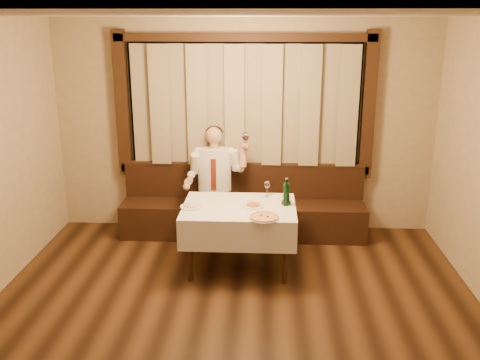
{
  "coord_description": "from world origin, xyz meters",
  "views": [
    {
      "loc": [
        0.3,
        -3.96,
        2.79
      ],
      "look_at": [
        0.0,
        1.9,
        1.0
      ],
      "focal_mm": 40.0,
      "sensor_mm": 36.0,
      "label": 1
    }
  ],
  "objects_px": {
    "pasta_cream": "(191,204)",
    "cruet_caddy": "(286,201)",
    "green_bottle": "(286,194)",
    "banquette": "(243,211)",
    "dining_table": "(239,215)",
    "seated_man": "(215,175)",
    "pasta_red": "(253,204)",
    "pizza": "(264,217)"
  },
  "relations": [
    {
      "from": "pasta_cream",
      "to": "cruet_caddy",
      "type": "xyz_separation_m",
      "value": [
        1.06,
        0.17,
        0.01
      ]
    },
    {
      "from": "dining_table",
      "to": "pasta_red",
      "type": "height_order",
      "value": "pasta_red"
    },
    {
      "from": "dining_table",
      "to": "cruet_caddy",
      "type": "bearing_deg",
      "value": 9.66
    },
    {
      "from": "pizza",
      "to": "seated_man",
      "type": "distance_m",
      "value": 1.47
    },
    {
      "from": "banquette",
      "to": "dining_table",
      "type": "bearing_deg",
      "value": -90.0
    },
    {
      "from": "pasta_red",
      "to": "green_bottle",
      "type": "bearing_deg",
      "value": 8.32
    },
    {
      "from": "seated_man",
      "to": "pasta_cream",
      "type": "bearing_deg",
      "value": -99.17
    },
    {
      "from": "pasta_red",
      "to": "cruet_caddy",
      "type": "bearing_deg",
      "value": 15.32
    },
    {
      "from": "pizza",
      "to": "dining_table",
      "type": "bearing_deg",
      "value": 126.76
    },
    {
      "from": "cruet_caddy",
      "to": "banquette",
      "type": "bearing_deg",
      "value": 121.75
    },
    {
      "from": "green_bottle",
      "to": "seated_man",
      "type": "distance_m",
      "value": 1.26
    },
    {
      "from": "dining_table",
      "to": "seated_man",
      "type": "bearing_deg",
      "value": 111.47
    },
    {
      "from": "cruet_caddy",
      "to": "seated_man",
      "type": "bearing_deg",
      "value": 138.94
    },
    {
      "from": "pizza",
      "to": "green_bottle",
      "type": "xyz_separation_m",
      "value": [
        0.25,
        0.42,
        0.12
      ]
    },
    {
      "from": "pasta_cream",
      "to": "cruet_caddy",
      "type": "distance_m",
      "value": 1.07
    },
    {
      "from": "pasta_red",
      "to": "pizza",
      "type": "bearing_deg",
      "value": -71.22
    },
    {
      "from": "dining_table",
      "to": "banquette",
      "type": "bearing_deg",
      "value": 90.0
    },
    {
      "from": "dining_table",
      "to": "cruet_caddy",
      "type": "height_order",
      "value": "cruet_caddy"
    },
    {
      "from": "pasta_cream",
      "to": "green_bottle",
      "type": "distance_m",
      "value": 1.07
    },
    {
      "from": "banquette",
      "to": "pasta_cream",
      "type": "relative_size",
      "value": 12.76
    },
    {
      "from": "banquette",
      "to": "pizza",
      "type": "bearing_deg",
      "value": -78.57
    },
    {
      "from": "dining_table",
      "to": "pasta_red",
      "type": "distance_m",
      "value": 0.21
    },
    {
      "from": "pasta_red",
      "to": "cruet_caddy",
      "type": "distance_m",
      "value": 0.39
    },
    {
      "from": "banquette",
      "to": "pasta_cream",
      "type": "bearing_deg",
      "value": -115.71
    },
    {
      "from": "dining_table",
      "to": "pizza",
      "type": "bearing_deg",
      "value": -53.24
    },
    {
      "from": "pasta_cream",
      "to": "seated_man",
      "type": "xyz_separation_m",
      "value": [
        0.16,
        1.01,
        0.05
      ]
    },
    {
      "from": "green_bottle",
      "to": "seated_man",
      "type": "height_order",
      "value": "seated_man"
    },
    {
      "from": "pizza",
      "to": "cruet_caddy",
      "type": "bearing_deg",
      "value": 62.36
    },
    {
      "from": "dining_table",
      "to": "green_bottle",
      "type": "distance_m",
      "value": 0.58
    },
    {
      "from": "green_bottle",
      "to": "dining_table",
      "type": "bearing_deg",
      "value": -175.39
    },
    {
      "from": "cruet_caddy",
      "to": "dining_table",
      "type": "bearing_deg",
      "value": -168.18
    },
    {
      "from": "banquette",
      "to": "pasta_red",
      "type": "bearing_deg",
      "value": -81.29
    },
    {
      "from": "pizza",
      "to": "green_bottle",
      "type": "relative_size",
      "value": 1.02
    },
    {
      "from": "banquette",
      "to": "cruet_caddy",
      "type": "relative_size",
      "value": 27.56
    },
    {
      "from": "pasta_cream",
      "to": "pizza",
      "type": "bearing_deg",
      "value": -20.41
    },
    {
      "from": "pasta_red",
      "to": "green_bottle",
      "type": "height_order",
      "value": "green_bottle"
    },
    {
      "from": "pasta_red",
      "to": "pasta_cream",
      "type": "relative_size",
      "value": 0.98
    },
    {
      "from": "green_bottle",
      "to": "cruet_caddy",
      "type": "distance_m",
      "value": 0.11
    },
    {
      "from": "banquette",
      "to": "pasta_red",
      "type": "relative_size",
      "value": 13.05
    },
    {
      "from": "pizza",
      "to": "cruet_caddy",
      "type": "height_order",
      "value": "cruet_caddy"
    },
    {
      "from": "banquette",
      "to": "pasta_cream",
      "type": "xyz_separation_m",
      "value": [
        -0.53,
        -1.1,
        0.48
      ]
    },
    {
      "from": "green_bottle",
      "to": "pasta_red",
      "type": "bearing_deg",
      "value": -171.68
    }
  ]
}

